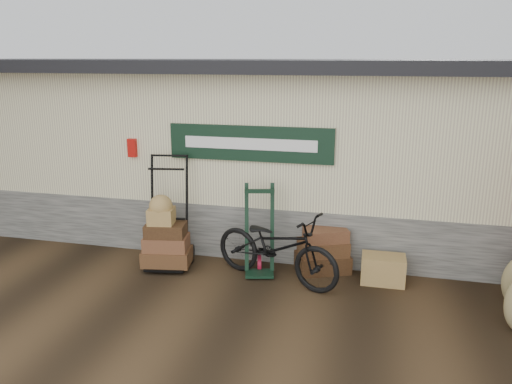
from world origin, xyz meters
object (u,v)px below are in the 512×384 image
(green_barrow, at_px, (259,230))
(bicycle, at_px, (276,243))
(suitcase_stack, at_px, (323,249))
(wicker_hamper, at_px, (383,269))
(porter_trolley, at_px, (168,211))

(green_barrow, relative_size, bicycle, 0.68)
(suitcase_stack, height_order, bicycle, bicycle)
(wicker_hamper, bearing_deg, suitcase_stack, 167.64)
(porter_trolley, relative_size, bicycle, 0.87)
(porter_trolley, relative_size, wicker_hamper, 2.84)
(suitcase_stack, bearing_deg, wicker_hamper, -12.36)
(wicker_hamper, bearing_deg, porter_trolley, -178.21)
(porter_trolley, height_order, bicycle, porter_trolley)
(porter_trolley, xyz_separation_m, suitcase_stack, (2.43, 0.30, -0.54))
(porter_trolley, relative_size, suitcase_stack, 2.25)
(green_barrow, height_order, bicycle, green_barrow)
(suitcase_stack, bearing_deg, porter_trolley, -172.85)
(porter_trolley, bearing_deg, green_barrow, -9.49)
(wicker_hamper, bearing_deg, green_barrow, -176.69)
(green_barrow, xyz_separation_m, suitcase_stack, (0.94, 0.31, -0.35))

